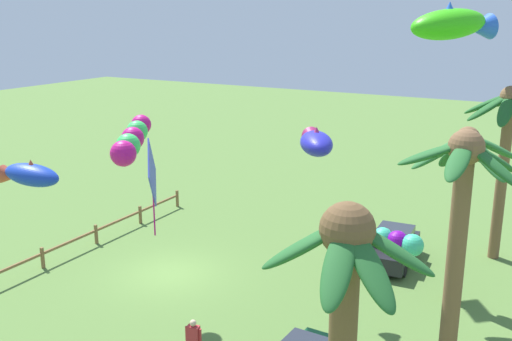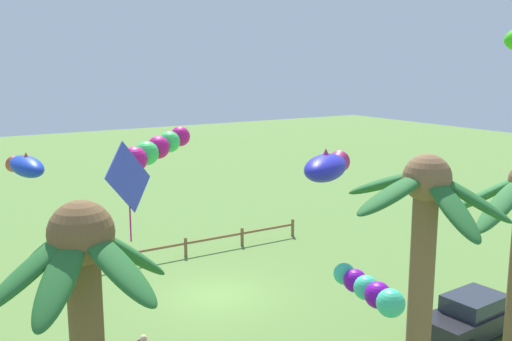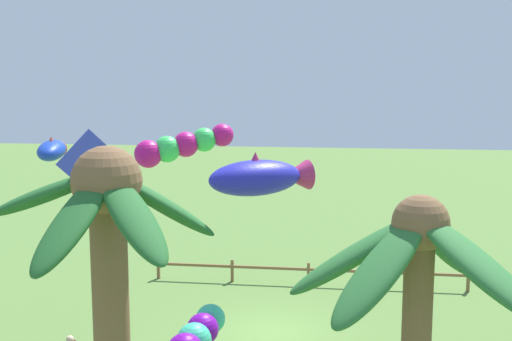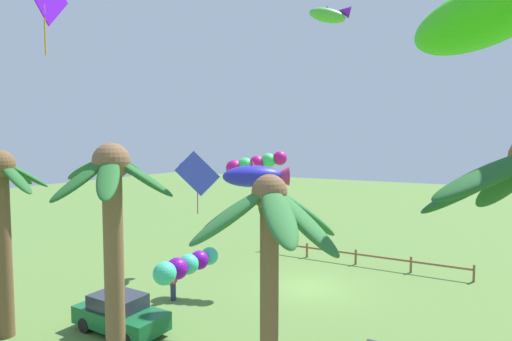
% 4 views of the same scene
% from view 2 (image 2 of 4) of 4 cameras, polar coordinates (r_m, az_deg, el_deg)
% --- Properties ---
extents(ground_plane, '(120.00, 120.00, 0.00)m').
position_cam_2_polar(ground_plane, '(24.65, -3.72, -12.07)').
color(ground_plane, '#567A38').
extents(palm_tree_1, '(3.36, 3.43, 7.29)m').
position_cam_2_polar(palm_tree_1, '(10.52, -16.25, -14.32)').
color(palm_tree_1, brown).
rests_on(palm_tree_1, ground).
extents(palm_tree_3, '(3.54, 3.68, 7.57)m').
position_cam_2_polar(palm_tree_3, '(13.33, 15.95, -7.96)').
color(palm_tree_3, brown).
rests_on(palm_tree_3, ground).
extents(rail_fence, '(13.07, 0.12, 0.95)m').
position_cam_2_polar(rail_fence, '(29.23, -6.87, -7.19)').
color(rail_fence, brown).
rests_on(rail_fence, ground).
extents(parked_car_1, '(4.01, 1.96, 1.51)m').
position_cam_2_polar(parked_car_1, '(22.28, 20.27, -13.19)').
color(parked_car_1, black).
rests_on(parked_car_1, ground).
extents(kite_fish_0, '(1.21, 2.07, 0.86)m').
position_cam_2_polar(kite_fish_0, '(19.95, -21.57, 0.41)').
color(kite_fish_0, '#1839B5').
extents(kite_diamond_1, '(1.89, 1.32, 3.17)m').
position_cam_2_polar(kite_diamond_1, '(18.24, -12.31, -0.80)').
color(kite_diamond_1, '#3D47CE').
extents(kite_tube_2, '(0.89, 2.69, 0.74)m').
position_cam_2_polar(kite_tube_2, '(15.90, 10.97, -11.32)').
color(kite_tube_2, '#3BCE9C').
extents(kite_fish_7, '(2.58, 2.13, 1.01)m').
position_cam_2_polar(kite_fish_7, '(17.93, 6.95, 0.38)').
color(kite_fish_7, '#2525B7').
extents(kite_tube_9, '(3.01, 1.85, 1.35)m').
position_cam_2_polar(kite_tube_9, '(21.05, -9.78, 2.09)').
color(kite_tube_9, '#CB157A').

